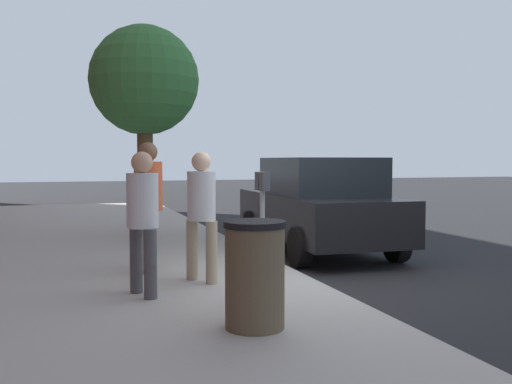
# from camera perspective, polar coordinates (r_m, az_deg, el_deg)

# --- Properties ---
(ground_plane) EXTENTS (80.00, 80.00, 0.00)m
(ground_plane) POSITION_cam_1_polar(r_m,az_deg,el_deg) (7.84, 5.14, -9.48)
(ground_plane) COLOR #232326
(ground_plane) RESTS_ON ground
(sidewalk_slab) EXTENTS (28.00, 6.00, 0.15)m
(sidewalk_slab) POSITION_cam_1_polar(r_m,az_deg,el_deg) (7.20, -17.70, -10.17)
(sidewalk_slab) COLOR #A8A59E
(sidewalk_slab) RESTS_ON ground_plane
(parking_meter) EXTENTS (0.36, 0.12, 1.41)m
(parking_meter) POSITION_cam_1_polar(r_m,az_deg,el_deg) (7.91, 0.66, -0.81)
(parking_meter) COLOR gray
(parking_meter) RESTS_ON sidewalk_slab
(pedestrian_at_meter) EXTENTS (0.46, 0.37, 1.68)m
(pedestrian_at_meter) POSITION_cam_1_polar(r_m,az_deg,el_deg) (7.28, -5.55, -1.48)
(pedestrian_at_meter) COLOR tan
(pedestrian_at_meter) RESTS_ON sidewalk_slab
(pedestrian_bystander) EXTENTS (0.49, 0.36, 1.68)m
(pedestrian_bystander) POSITION_cam_1_polar(r_m,az_deg,el_deg) (6.62, -11.44, -2.05)
(pedestrian_bystander) COLOR #47474C
(pedestrian_bystander) RESTS_ON sidewalk_slab
(parking_officer) EXTENTS (0.54, 0.40, 1.83)m
(parking_officer) POSITION_cam_1_polar(r_m,az_deg,el_deg) (8.08, -10.87, -0.27)
(parking_officer) COLOR tan
(parking_officer) RESTS_ON sidewalk_slab
(parked_sedan_near) EXTENTS (4.47, 2.10, 1.77)m
(parked_sedan_near) POSITION_cam_1_polar(r_m,az_deg,el_deg) (10.59, 6.28, -1.26)
(parked_sedan_near) COLOR black
(parked_sedan_near) RESTS_ON ground_plane
(street_tree) EXTENTS (2.22, 2.22, 4.31)m
(street_tree) POSITION_cam_1_polar(r_m,az_deg,el_deg) (11.85, -11.26, 10.85)
(street_tree) COLOR brown
(street_tree) RESTS_ON sidewalk_slab
(traffic_signal) EXTENTS (0.24, 0.44, 3.60)m
(traffic_signal) POSITION_cam_1_polar(r_m,az_deg,el_deg) (17.42, -10.54, 6.00)
(traffic_signal) COLOR black
(traffic_signal) RESTS_ON sidewalk_slab
(trash_bin) EXTENTS (0.59, 0.59, 1.01)m
(trash_bin) POSITION_cam_1_polar(r_m,az_deg,el_deg) (5.32, -0.13, -8.34)
(trash_bin) COLOR brown
(trash_bin) RESTS_ON sidewalk_slab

